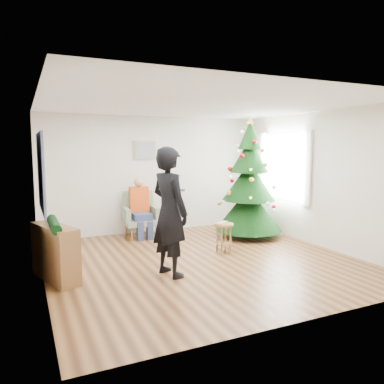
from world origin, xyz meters
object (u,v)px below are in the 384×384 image
christmas_tree (249,183)px  armchair (140,220)px  console (55,253)px  stool (224,238)px  standing_man (170,212)px

christmas_tree → armchair: bearing=157.0°
console → armchair: bearing=28.0°
stool → armchair: 2.08m
stool → christmas_tree: bearing=38.9°
armchair → console: size_ratio=0.98×
armchair → standing_man: (-0.30, -2.53, 0.61)m
console → stool: bearing=-14.8°
armchair → christmas_tree: bearing=-18.7°
christmas_tree → console: bearing=-164.3°
stool → console: size_ratio=0.54×
christmas_tree → standing_man: (-2.44, -1.62, -0.19)m
christmas_tree → armchair: size_ratio=2.61×
armchair → console: armchair is taller
stool → armchair: (-1.02, 1.81, 0.08)m
stool → standing_man: bearing=-151.6°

